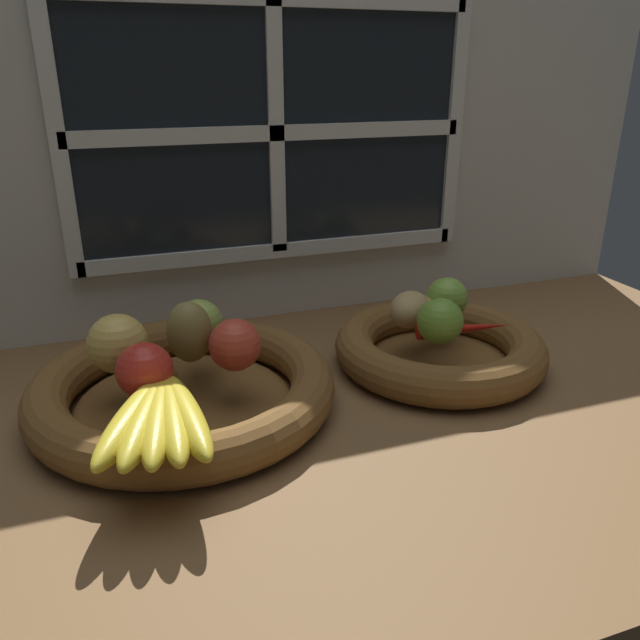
% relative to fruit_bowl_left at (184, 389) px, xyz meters
% --- Properties ---
extents(ground_plane, '(1.40, 0.90, 0.03)m').
position_rel_fruit_bowl_left_xyz_m(ground_plane, '(0.20, -0.01, -0.04)').
color(ground_plane, brown).
extents(back_wall, '(1.40, 0.05, 0.55)m').
position_rel_fruit_bowl_left_xyz_m(back_wall, '(0.20, 0.29, 0.25)').
color(back_wall, silver).
rests_on(back_wall, ground_plane).
extents(fruit_bowl_left, '(0.39, 0.39, 0.06)m').
position_rel_fruit_bowl_left_xyz_m(fruit_bowl_left, '(0.00, 0.00, 0.00)').
color(fruit_bowl_left, brown).
rests_on(fruit_bowl_left, ground_plane).
extents(fruit_bowl_right, '(0.30, 0.30, 0.06)m').
position_rel_fruit_bowl_left_xyz_m(fruit_bowl_right, '(0.37, 0.00, 0.00)').
color(fruit_bowl_right, brown).
rests_on(fruit_bowl_right, ground_plane).
extents(apple_red_right, '(0.07, 0.07, 0.07)m').
position_rel_fruit_bowl_left_xyz_m(apple_red_right, '(0.06, -0.02, 0.06)').
color(apple_red_right, '#CC422D').
rests_on(apple_red_right, fruit_bowl_left).
extents(apple_green_back, '(0.06, 0.06, 0.06)m').
position_rel_fruit_bowl_left_xyz_m(apple_green_back, '(0.03, 0.06, 0.06)').
color(apple_green_back, '#99B74C').
rests_on(apple_green_back, fruit_bowl_left).
extents(apple_red_front, '(0.07, 0.07, 0.07)m').
position_rel_fruit_bowl_left_xyz_m(apple_red_front, '(-0.05, -0.06, 0.06)').
color(apple_red_front, red).
rests_on(apple_red_front, fruit_bowl_left).
extents(apple_golden_left, '(0.07, 0.07, 0.07)m').
position_rel_fruit_bowl_left_xyz_m(apple_golden_left, '(-0.07, 0.02, 0.07)').
color(apple_golden_left, '#DBB756').
rests_on(apple_golden_left, fruit_bowl_left).
extents(pear_brown, '(0.08, 0.08, 0.08)m').
position_rel_fruit_bowl_left_xyz_m(pear_brown, '(0.02, 0.02, 0.07)').
color(pear_brown, olive).
rests_on(pear_brown, fruit_bowl_left).
extents(banana_bunch_front, '(0.13, 0.20, 0.03)m').
position_rel_fruit_bowl_left_xyz_m(banana_bunch_front, '(-0.04, -0.14, 0.05)').
color(banana_bunch_front, gold).
rests_on(banana_bunch_front, fruit_bowl_left).
extents(potato_back, '(0.09, 0.09, 0.04)m').
position_rel_fruit_bowl_left_xyz_m(potato_back, '(0.39, 0.04, 0.05)').
color(potato_back, tan).
rests_on(potato_back, fruit_bowl_right).
extents(potato_oblong, '(0.09, 0.09, 0.05)m').
position_rel_fruit_bowl_left_xyz_m(potato_oblong, '(0.33, 0.03, 0.06)').
color(potato_oblong, tan).
rests_on(potato_oblong, fruit_bowl_right).
extents(lime_near, '(0.06, 0.06, 0.06)m').
position_rel_fruit_bowl_left_xyz_m(lime_near, '(0.34, -0.04, 0.06)').
color(lime_near, '#6B9E33').
rests_on(lime_near, fruit_bowl_right).
extents(lime_far, '(0.06, 0.06, 0.06)m').
position_rel_fruit_bowl_left_xyz_m(lime_far, '(0.40, 0.04, 0.06)').
color(lime_far, '#7AAD3D').
rests_on(lime_far, fruit_bowl_right).
extents(chili_pepper, '(0.14, 0.04, 0.02)m').
position_rel_fruit_bowl_left_xyz_m(chili_pepper, '(0.39, -0.03, 0.04)').
color(chili_pepper, red).
rests_on(chili_pepper, fruit_bowl_right).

